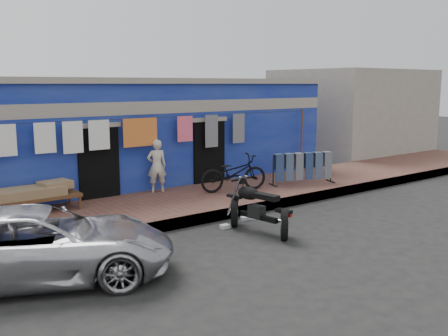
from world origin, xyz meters
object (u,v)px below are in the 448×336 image
seated_person (157,166)px  bicycle (234,169)px  motorcycle (259,207)px  charpoy (39,198)px  jeans_rack (303,168)px  car (40,243)px

seated_person → bicycle: bearing=164.1°
motorcycle → charpoy: (-3.51, 3.74, -0.00)m
jeans_rack → seated_person: bearing=158.3°
motorcycle → charpoy: motorcycle is taller
car → bicycle: bicycle is taller
bicycle → charpoy: (-5.00, 0.96, -0.30)m
seated_person → charpoy: bearing=21.4°
bicycle → motorcycle: bicycle is taller
seated_person → motorcycle: bearing=111.6°
bicycle → motorcycle: 3.17m
charpoy → motorcycle: bearing=-46.8°
motorcycle → seated_person: bearing=85.2°
bicycle → charpoy: size_ratio=1.01×
car → charpoy: size_ratio=2.33×
bicycle → charpoy: 5.10m
motorcycle → car: bearing=169.4°
bicycle → charpoy: bearing=93.8°
car → charpoy: bearing=6.6°
charpoy → bicycle: bearing=-10.9°
car → seated_person: seated_person is taller
car → seated_person: 5.77m
car → bicycle: size_ratio=2.31×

